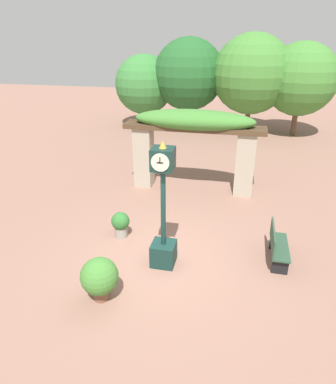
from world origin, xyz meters
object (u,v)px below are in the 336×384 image
potted_plant_near_right (99,277)px  park_bench (277,246)px  potted_plant_near_left (121,223)px  pedestal_clock (163,217)px

potted_plant_near_right → park_bench: size_ratio=0.76×
potted_plant_near_right → park_bench: bearing=31.2°
potted_plant_near_left → potted_plant_near_right: potted_plant_near_right is taller
pedestal_clock → park_bench: bearing=15.2°
pedestal_clock → park_bench: 2.95m
pedestal_clock → park_bench: size_ratio=2.41×
potted_plant_near_right → park_bench: 4.36m
park_bench → pedestal_clock: bearing=105.2°
pedestal_clock → potted_plant_near_right: (-1.01, -1.52, -0.73)m
pedestal_clock → park_bench: (2.72, 0.74, -0.87)m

